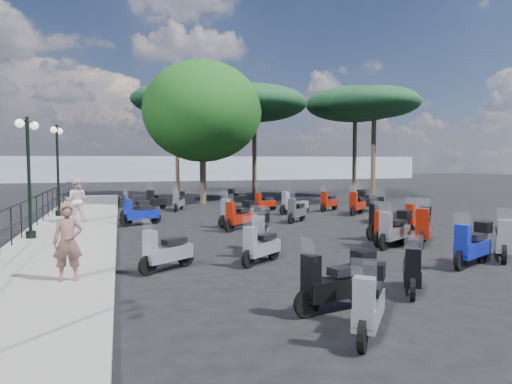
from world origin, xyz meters
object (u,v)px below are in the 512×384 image
object	(u,v)px
scooter_12	(472,246)
pine_3	(374,103)
scooter_14	(387,223)
scooter_26	(381,211)
scooter_10	(235,214)
scooter_15	(296,211)
scooter_0	(369,304)
scooter_16	(265,203)
broadleaf_tree	(202,112)
scooter_5	(156,201)
scooter_13	(389,229)
scooter_19	(395,230)
scooter_21	(417,218)
scooter_1	(166,252)
scooter_3	(141,212)
scooter_28	(367,202)
scooter_8	(261,247)
scooter_11	(179,201)
scooter_22	(358,203)
scooter_23	(294,204)
lamp_post_1	(29,169)
scooter_4	(138,208)
woman	(68,242)
scooter_9	(239,216)
scooter_27	(329,202)
pine_2	(177,100)
scooter_17	(237,199)
scooter_20	(424,227)
scooter_6	(336,283)
pedestrian_far	(76,200)
scooter_2	(261,235)
pine_1	(355,105)
scooter_7	(412,272)

from	to	relation	value
scooter_12	pine_3	bearing A→B (deg)	-48.19
scooter_14	scooter_26	bearing A→B (deg)	-42.93
scooter_10	scooter_15	distance (m)	2.71
scooter_0	scooter_15	bearing A→B (deg)	-68.55
scooter_16	broadleaf_tree	distance (m)	7.11
scooter_5	scooter_13	world-z (taller)	scooter_5
scooter_15	scooter_0	bearing A→B (deg)	117.95
scooter_14	scooter_15	distance (m)	4.68
scooter_10	scooter_16	size ratio (longest dim) A/B	1.13
scooter_19	scooter_21	bearing A→B (deg)	-75.14
scooter_1	scooter_3	xyz separation A→B (m)	(-0.20, 7.75, 0.07)
scooter_28	scooter_8	bearing A→B (deg)	114.46
scooter_0	scooter_8	world-z (taller)	scooter_0
scooter_11	scooter_22	size ratio (longest dim) A/B	1.06
scooter_16	scooter_23	bearing A→B (deg)	-176.44
lamp_post_1	scooter_4	distance (m)	6.13
woman	scooter_9	world-z (taller)	woman
scooter_27	scooter_26	bearing A→B (deg)	147.22
scooter_11	scooter_12	size ratio (longest dim) A/B	0.95
scooter_14	pine_2	size ratio (longest dim) A/B	0.23
scooter_8	scooter_15	size ratio (longest dim) A/B	0.99
scooter_17	scooter_20	xyz separation A→B (m)	(2.56, -12.48, 0.10)
lamp_post_1	scooter_6	xyz separation A→B (m)	(6.09, -8.50, -1.77)
scooter_16	scooter_3	bearing A→B (deg)	93.45
scooter_12	scooter_27	bearing A→B (deg)	-34.85
scooter_17	woman	bearing A→B (deg)	119.88
woman	scooter_4	world-z (taller)	woman
pedestrian_far	scooter_27	bearing A→B (deg)	-161.16
lamp_post_1	scooter_20	world-z (taller)	lamp_post_1
scooter_10	scooter_13	world-z (taller)	scooter_10
pedestrian_far	scooter_9	distance (m)	6.47
scooter_12	scooter_17	distance (m)	15.28
scooter_19	pine_3	xyz separation A→B (m)	(6.51, 12.04, 5.32)
pine_3	scooter_26	bearing A→B (deg)	-118.62
scooter_9	scooter_14	distance (m)	5.19
scooter_16	scooter_19	distance (m)	10.07
scooter_10	scooter_23	xyz separation A→B (m)	(3.57, 2.98, -0.00)
scooter_22	woman	bearing A→B (deg)	86.35
scooter_8	scooter_3	bearing A→B (deg)	-20.60
scooter_2	scooter_14	world-z (taller)	scooter_14
scooter_15	scooter_17	distance (m)	6.77
scooter_14	broadleaf_tree	bearing A→B (deg)	1.74
pine_1	scooter_27	bearing A→B (deg)	-126.80
pedestrian_far	scooter_9	bearing A→B (deg)	163.41
scooter_13	broadleaf_tree	xyz separation A→B (m)	(-3.09, 14.28, 4.84)
scooter_22	scooter_9	bearing A→B (deg)	72.10
scooter_7	scooter_12	xyz separation A→B (m)	(2.71, 1.46, 0.09)
scooter_12	scooter_19	size ratio (longest dim) A/B	1.02
scooter_4	scooter_19	bearing A→B (deg)	-166.60
scooter_13	scooter_19	bearing A→B (deg)	143.55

